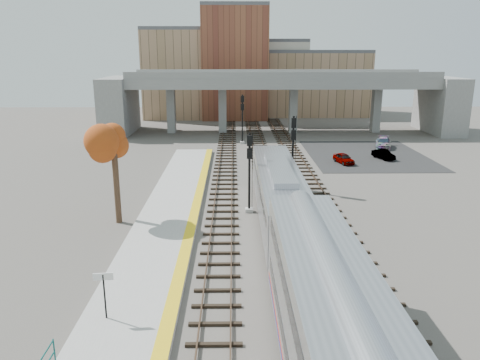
# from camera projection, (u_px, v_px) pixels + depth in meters

# --- Properties ---
(ground) EXTENTS (160.00, 160.00, 0.00)m
(ground) POSITION_uv_depth(u_px,v_px,m) (270.00, 248.00, 30.31)
(ground) COLOR #47423D
(ground) RESTS_ON ground
(platform) EXTENTS (4.50, 60.00, 0.35)m
(platform) POSITION_uv_depth(u_px,v_px,m) (158.00, 246.00, 30.16)
(platform) COLOR #9E9E99
(platform) RESTS_ON ground
(yellow_strip) EXTENTS (0.70, 60.00, 0.01)m
(yellow_strip) POSITION_uv_depth(u_px,v_px,m) (187.00, 243.00, 30.14)
(yellow_strip) COLOR yellow
(yellow_strip) RESTS_ON platform
(tracks) EXTENTS (10.70, 95.00, 0.25)m
(tracks) POSITION_uv_depth(u_px,v_px,m) (270.00, 191.00, 42.35)
(tracks) COLOR black
(tracks) RESTS_ON ground
(overpass) EXTENTS (54.00, 12.00, 9.50)m
(overpass) POSITION_uv_depth(u_px,v_px,m) (280.00, 95.00, 72.22)
(overpass) COLOR slate
(overpass) RESTS_ON ground
(buildings_far) EXTENTS (43.00, 21.00, 20.60)m
(buildings_far) POSITION_uv_depth(u_px,v_px,m) (251.00, 75.00, 92.41)
(buildings_far) COLOR #A37D5E
(buildings_far) RESTS_ON ground
(parking_lot) EXTENTS (14.00, 18.00, 0.04)m
(parking_lot) POSITION_uv_depth(u_px,v_px,m) (366.00, 155.00, 57.49)
(parking_lot) COLOR black
(parking_lot) RESTS_ON ground
(locomotive) EXTENTS (3.02, 19.05, 4.10)m
(locomotive) POSITION_uv_depth(u_px,v_px,m) (279.00, 193.00, 34.21)
(locomotive) COLOR #A8AAB2
(locomotive) RESTS_ON ground
(signal_mast_near) EXTENTS (0.60, 0.64, 6.33)m
(signal_mast_near) POSITION_uv_depth(u_px,v_px,m) (249.00, 176.00, 36.22)
(signal_mast_near) COLOR #9E9E99
(signal_mast_near) RESTS_ON ground
(signal_mast_mid) EXTENTS (0.60, 0.64, 6.81)m
(signal_mast_mid) POSITION_uv_depth(u_px,v_px,m) (293.00, 155.00, 41.99)
(signal_mast_mid) COLOR #9E9E99
(signal_mast_mid) RESTS_ON ground
(signal_mast_far) EXTENTS (0.60, 0.64, 6.69)m
(signal_mast_far) POSITION_uv_depth(u_px,v_px,m) (242.00, 120.00, 63.72)
(signal_mast_far) COLOR #9E9E99
(signal_mast_far) RESTS_ON ground
(station_sign) EXTENTS (0.90, 0.14, 2.27)m
(station_sign) POSITION_uv_depth(u_px,v_px,m) (104.00, 286.00, 21.26)
(station_sign) COLOR black
(station_sign) RESTS_ON platform
(tree) EXTENTS (3.60, 3.60, 7.65)m
(tree) POSITION_uv_depth(u_px,v_px,m) (114.00, 147.00, 33.33)
(tree) COLOR #382619
(tree) RESTS_ON ground
(car_a) EXTENTS (2.16, 3.56, 1.13)m
(car_a) POSITION_uv_depth(u_px,v_px,m) (344.00, 158.00, 52.93)
(car_a) COLOR #99999E
(car_a) RESTS_ON parking_lot
(car_b) EXTENTS (2.17, 3.47, 1.08)m
(car_b) POSITION_uv_depth(u_px,v_px,m) (383.00, 155.00, 55.03)
(car_b) COLOR #99999E
(car_b) RESTS_ON parking_lot
(car_c) EXTENTS (3.11, 4.90, 1.32)m
(car_c) POSITION_uv_depth(u_px,v_px,m) (383.00, 143.00, 61.43)
(car_c) COLOR #99999E
(car_c) RESTS_ON parking_lot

